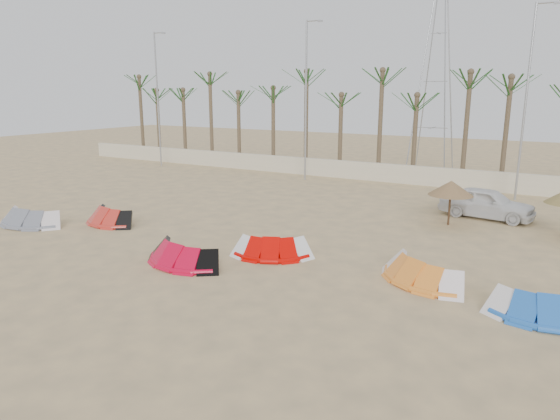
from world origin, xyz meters
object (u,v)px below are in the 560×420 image
Objects in this scene: kite_orange at (423,269)px; parasol_left at (451,188)px; kite_red_mid at (187,252)px; car at (487,203)px; kite_red_left at (113,215)px; kite_blue at (549,303)px; kite_red_right at (276,245)px; kite_grey at (35,216)px.

kite_orange is 1.77× the size of parasol_left.
car reaches higher than kite_red_mid.
car is (8.65, 12.80, 0.36)m from kite_red_mid.
kite_orange is at bearing -0.36° from kite_red_left.
kite_red_left and kite_red_mid have the same top height.
kite_orange is (15.01, -0.09, 0.00)m from kite_red_left.
kite_orange is at bearing 17.58° from kite_red_mid.
kite_blue is at bearing -62.67° from parasol_left.
kite_red_left is at bearing -151.17° from parasol_left.
kite_red_left is 7.40m from kite_red_mid.
kite_red_right is 5.65m from kite_orange.
kite_red_left is 0.93× the size of kite_red_right.
kite_red_left is 0.94× the size of kite_blue.
kite_grey is 1.71× the size of parasol_left.
kite_blue is at bearing -155.92° from car.
kite_red_left is at bearing 158.94° from kite_red_mid.
kite_grey is at bearing -146.67° from kite_red_left.
parasol_left is at bearing 59.16° from kite_red_right.
kite_red_mid is at bearing -136.07° from kite_red_right.
kite_grey is at bearing 131.02° from car.
car is (18.68, 12.20, 0.36)m from kite_grey.
kite_grey is 22.31m from car.
kite_red_mid is at bearing -21.06° from kite_red_left.
kite_blue is (18.83, -1.13, 0.00)m from kite_red_left.
kite_blue is 0.75× the size of car.
kite_red_left is 18.57m from car.
kite_red_right is (9.36, -0.30, 0.00)m from kite_red_left.
kite_grey is 1.08× the size of kite_blue.
parasol_left is (4.85, 8.12, 1.38)m from kite_red_right.
kite_red_left and kite_blue have the same top height.
kite_blue is (9.48, -0.83, 0.00)m from kite_red_right.
kite_orange is at bearing 2.09° from kite_red_right.
parasol_left reaches higher than kite_red_left.
kite_red_right is (12.48, 1.75, -0.00)m from kite_grey.
kite_red_right is 0.91× the size of kite_orange.
kite_red_mid and kite_blue have the same top height.
kite_red_right is at bearing 157.19° from car.
kite_red_right is at bearing -177.91° from kite_orange.
kite_red_left is at bearing 130.98° from car.
kite_grey and kite_red_mid have the same top height.
kite_orange is 3.96m from kite_blue.
kite_red_right is (2.45, 2.36, -0.00)m from kite_red_mid.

